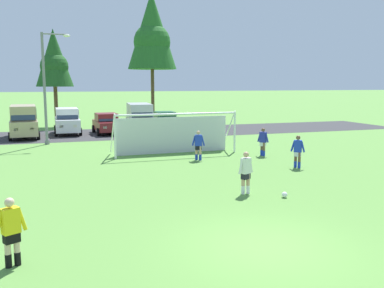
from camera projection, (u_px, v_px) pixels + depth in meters
The scene contains 17 objects.
ground_plane at pixel (146, 155), 25.00m from camera, with size 400.00×400.00×0.00m, color #598C3D.
parking_lot_strip at pixel (119, 133), 35.52m from camera, with size 52.00×8.40×0.01m, color #333335.
soccer_ball at pixel (285, 195), 15.57m from camera, with size 0.22×0.22×0.22m.
soccer_goal at pixel (174, 132), 25.25m from camera, with size 7.45×2.07×2.57m.
referee at pixel (11, 232), 9.62m from camera, with size 0.72×0.39×1.64m.
player_striker_near at pixel (298, 152), 20.99m from camera, with size 0.58×0.58×1.64m.
player_midfield_center at pixel (198, 145), 23.11m from camera, with size 0.71×0.32×1.64m.
player_defender_far at pixel (263, 142), 24.48m from camera, with size 0.50×0.65×1.64m.
player_winger_left at pixel (246, 173), 16.02m from camera, with size 0.73×0.38×1.64m.
parked_car_slot_far_left at pixel (24, 121), 32.56m from camera, with size 2.42×4.91×2.52m.
parked_car_slot_left at pixel (67, 121), 35.04m from camera, with size 2.16×4.61×2.16m.
parked_car_slot_center_left at pixel (107, 123), 35.27m from camera, with size 2.22×4.29×1.72m.
parked_car_slot_center at pixel (140, 118), 35.51m from camera, with size 2.48×4.94×2.52m.
parked_car_slot_center_right at pixel (165, 121), 37.19m from camera, with size 2.19×4.28×1.72m.
tree_left_edge at pixel (54, 60), 40.13m from camera, with size 3.52×3.52×9.39m.
tree_mid_left at pixel (152, 33), 43.83m from camera, with size 5.14×5.14×13.72m.
street_lamp at pixel (47, 87), 28.71m from camera, with size 2.00×0.32×7.63m.
Camera 1 is at (-5.04, -9.29, 4.21)m, focal length 39.21 mm.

